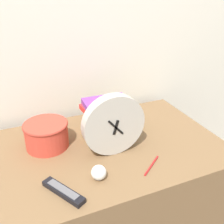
{
  "coord_description": "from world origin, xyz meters",
  "views": [
    {
      "loc": [
        -0.36,
        -0.6,
        1.44
      ],
      "look_at": [
        0.06,
        0.38,
        0.9
      ],
      "focal_mm": 42.0,
      "sensor_mm": 36.0,
      "label": 1
    }
  ],
  "objects_px": {
    "tv_remote": "(63,191)",
    "pen": "(152,165)",
    "desk_clock": "(114,125)",
    "book_stack": "(110,115)",
    "basket": "(46,134)",
    "crumpled_paper_ball": "(99,173)"
  },
  "relations": [
    {
      "from": "desk_clock",
      "to": "crumpled_paper_ball",
      "type": "height_order",
      "value": "desk_clock"
    },
    {
      "from": "book_stack",
      "to": "basket",
      "type": "relative_size",
      "value": 1.3
    },
    {
      "from": "pen",
      "to": "desk_clock",
      "type": "bearing_deg",
      "value": 123.83
    },
    {
      "from": "basket",
      "to": "crumpled_paper_ball",
      "type": "height_order",
      "value": "basket"
    },
    {
      "from": "desk_clock",
      "to": "pen",
      "type": "relative_size",
      "value": 2.37
    },
    {
      "from": "desk_clock",
      "to": "book_stack",
      "type": "height_order",
      "value": "desk_clock"
    },
    {
      "from": "book_stack",
      "to": "basket",
      "type": "height_order",
      "value": "book_stack"
    },
    {
      "from": "basket",
      "to": "tv_remote",
      "type": "xyz_separation_m",
      "value": [
        -0.01,
        -0.33,
        -0.05
      ]
    },
    {
      "from": "book_stack",
      "to": "tv_remote",
      "type": "distance_m",
      "value": 0.48
    },
    {
      "from": "basket",
      "to": "pen",
      "type": "distance_m",
      "value": 0.49
    },
    {
      "from": "tv_remote",
      "to": "pen",
      "type": "relative_size",
      "value": 1.56
    },
    {
      "from": "desk_clock",
      "to": "pen",
      "type": "height_order",
      "value": "desk_clock"
    },
    {
      "from": "desk_clock",
      "to": "tv_remote",
      "type": "bearing_deg",
      "value": -148.48
    },
    {
      "from": "tv_remote",
      "to": "crumpled_paper_ball",
      "type": "xyz_separation_m",
      "value": [
        0.15,
        0.02,
        0.02
      ]
    },
    {
      "from": "book_stack",
      "to": "basket",
      "type": "distance_m",
      "value": 0.32
    },
    {
      "from": "desk_clock",
      "to": "basket",
      "type": "height_order",
      "value": "desk_clock"
    },
    {
      "from": "basket",
      "to": "pen",
      "type": "relative_size",
      "value": 1.74
    },
    {
      "from": "crumpled_paper_ball",
      "to": "basket",
      "type": "bearing_deg",
      "value": 114.52
    },
    {
      "from": "basket",
      "to": "crumpled_paper_ball",
      "type": "xyz_separation_m",
      "value": [
        0.14,
        -0.3,
        -0.04
      ]
    },
    {
      "from": "crumpled_paper_ball",
      "to": "pen",
      "type": "xyz_separation_m",
      "value": [
        0.23,
        -0.01,
        -0.03
      ]
    },
    {
      "from": "desk_clock",
      "to": "basket",
      "type": "bearing_deg",
      "value": 148.03
    },
    {
      "from": "crumpled_paper_ball",
      "to": "pen",
      "type": "bearing_deg",
      "value": -3.74
    }
  ]
}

